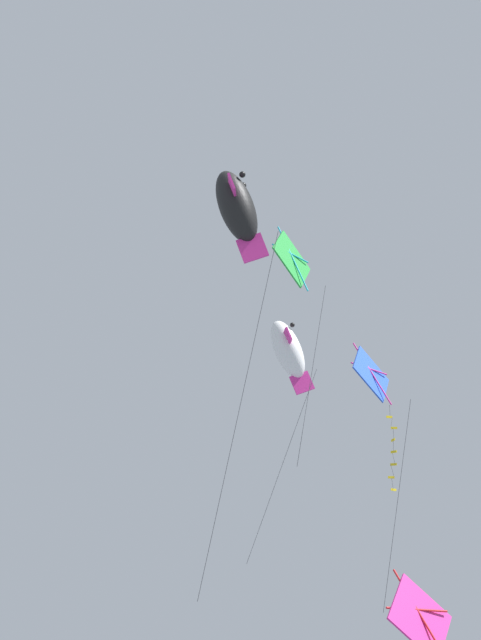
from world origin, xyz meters
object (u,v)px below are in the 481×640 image
kite_diamond_near_left (372,376)px  kite_fish_upper_right (237,207)px  kite_fish_mid_left (288,350)px  kite_diamond_far_centre (420,618)px  kite_diamond_highest (292,259)px

kite_diamond_near_left → kite_fish_upper_right: bearing=-21.6°
kite_fish_upper_right → kite_diamond_near_left: size_ratio=1.44×
kite_fish_upper_right → kite_fish_mid_left: (-6.94, 7.26, -0.12)m
kite_diamond_far_centre → kite_diamond_highest: bearing=-127.5°
kite_fish_upper_right → kite_diamond_near_left: kite_fish_upper_right is taller
kite_fish_upper_right → kite_diamond_highest: kite_diamond_highest is taller
kite_diamond_highest → kite_diamond_far_centre: kite_diamond_highest is taller
kite_diamond_near_left → kite_diamond_far_centre: 8.23m
kite_fish_upper_right → kite_diamond_highest: 5.10m
kite_diamond_highest → kite_diamond_near_left: bearing=91.7°
kite_diamond_highest → kite_diamond_far_centre: (5.65, -1.55, -10.53)m
kite_diamond_highest → kite_diamond_far_centre: size_ratio=2.22×
kite_fish_upper_right → kite_fish_mid_left: bearing=172.8°
kite_diamond_far_centre → kite_diamond_near_left: bearing=-148.0°
kite_fish_upper_right → kite_diamond_far_centre: (2.77, 2.58, -9.70)m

